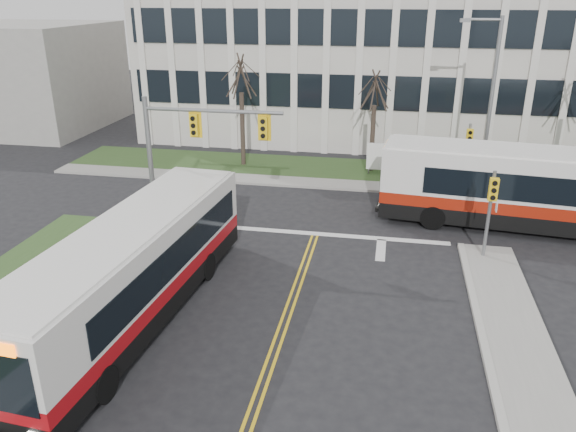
# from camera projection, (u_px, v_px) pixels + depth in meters

# --- Properties ---
(ground) EXTENTS (120.00, 120.00, 0.00)m
(ground) POSITION_uv_depth(u_px,v_px,m) (281.00, 334.00, 18.23)
(ground) COLOR black
(ground) RESTS_ON ground
(sidewalk_cross) EXTENTS (44.00, 1.60, 0.14)m
(sidewalk_cross) POSITION_uv_depth(u_px,v_px,m) (422.00, 190.00, 31.21)
(sidewalk_cross) COLOR #9E9B93
(sidewalk_cross) RESTS_ON ground
(building_lawn) EXTENTS (44.00, 5.00, 0.12)m
(building_lawn) POSITION_uv_depth(u_px,v_px,m) (420.00, 175.00, 33.77)
(building_lawn) COLOR #304C20
(building_lawn) RESTS_ON ground
(office_building) EXTENTS (40.00, 16.00, 12.00)m
(office_building) POSITION_uv_depth(u_px,v_px,m) (422.00, 52.00, 42.49)
(office_building) COLOR beige
(office_building) RESTS_ON ground
(building_annex) EXTENTS (12.00, 12.00, 8.00)m
(building_annex) POSITION_uv_depth(u_px,v_px,m) (26.00, 76.00, 44.88)
(building_annex) COLOR #9E9B93
(building_annex) RESTS_ON ground
(mast_arm_signal) EXTENTS (6.11, 0.38, 6.20)m
(mast_arm_signal) POSITION_uv_depth(u_px,v_px,m) (185.00, 143.00, 24.13)
(mast_arm_signal) COLOR slate
(mast_arm_signal) RESTS_ON ground
(signal_pole_near) EXTENTS (0.34, 0.39, 3.80)m
(signal_pole_near) POSITION_uv_depth(u_px,v_px,m) (491.00, 203.00, 22.36)
(signal_pole_near) COLOR slate
(signal_pole_near) RESTS_ON ground
(signal_pole_far) EXTENTS (0.34, 0.39, 3.80)m
(signal_pole_far) POSITION_uv_depth(u_px,v_px,m) (468.00, 148.00, 30.11)
(signal_pole_far) COLOR slate
(signal_pole_far) RESTS_ON ground
(streetlight) EXTENTS (2.15, 0.25, 9.20)m
(streetlight) POSITION_uv_depth(u_px,v_px,m) (489.00, 96.00, 29.69)
(streetlight) COLOR slate
(streetlight) RESTS_ON ground
(directory_sign) EXTENTS (1.50, 0.12, 2.00)m
(directory_sign) POSITION_uv_depth(u_px,v_px,m) (379.00, 157.00, 33.32)
(directory_sign) COLOR slate
(directory_sign) RESTS_ON ground
(tree_left) EXTENTS (1.80, 1.80, 7.70)m
(tree_left) POSITION_uv_depth(u_px,v_px,m) (241.00, 78.00, 33.61)
(tree_left) COLOR #42352B
(tree_left) RESTS_ON ground
(tree_mid) EXTENTS (1.80, 1.80, 6.82)m
(tree_mid) POSITION_uv_depth(u_px,v_px,m) (375.00, 92.00, 32.66)
(tree_mid) COLOR #42352B
(tree_mid) RESTS_ON ground
(bus_main) EXTENTS (3.68, 12.80, 3.37)m
(bus_main) POSITION_uv_depth(u_px,v_px,m) (133.00, 273.00, 18.54)
(bus_main) COLOR silver
(bus_main) RESTS_ON ground
(bus_cross) EXTENTS (13.98, 4.44, 3.66)m
(bus_cross) POSITION_uv_depth(u_px,v_px,m) (535.00, 192.00, 25.60)
(bus_cross) COLOR silver
(bus_cross) RESTS_ON ground
(newspaper_box_blue) EXTENTS (0.59, 0.56, 0.95)m
(newspaper_box_blue) POSITION_uv_depth(u_px,v_px,m) (30.00, 356.00, 16.32)
(newspaper_box_blue) COLOR navy
(newspaper_box_blue) RESTS_ON ground
(newspaper_box_red) EXTENTS (0.63, 0.61, 0.95)m
(newspaper_box_red) POSITION_uv_depth(u_px,v_px,m) (74.00, 305.00, 19.00)
(newspaper_box_red) COLOR maroon
(newspaper_box_red) RESTS_ON ground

